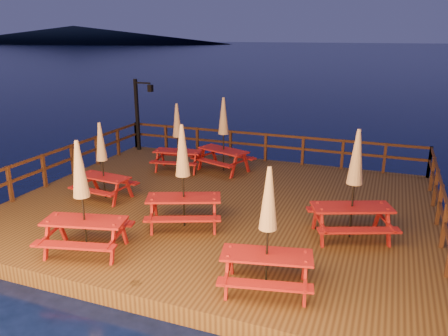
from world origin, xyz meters
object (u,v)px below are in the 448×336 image
at_px(lamp_post, 140,108).
at_px(picnic_table_0, 102,160).
at_px(picnic_table_2, 223,133).
at_px(picnic_table_1, 178,136).

height_order(lamp_post, picnic_table_0, lamp_post).
xyz_separation_m(lamp_post, picnic_table_0, (1.96, -5.39, -0.58)).
bearing_deg(lamp_post, picnic_table_2, -19.30).
bearing_deg(lamp_post, picnic_table_1, -36.41).
bearing_deg(picnic_table_1, picnic_table_2, 9.29).
bearing_deg(picnic_table_2, lamp_post, -179.49).
distance_m(lamp_post, picnic_table_1, 3.47).
bearing_deg(picnic_table_0, lamp_post, 115.71).
height_order(picnic_table_0, picnic_table_1, picnic_table_1).
relative_size(picnic_table_0, picnic_table_2, 0.87).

